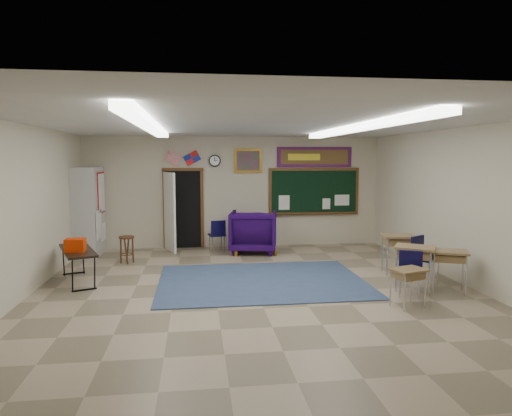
{
  "coord_description": "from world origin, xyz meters",
  "views": [
    {
      "loc": [
        -1.05,
        -7.86,
        2.39
      ],
      "look_at": [
        0.18,
        1.5,
        1.38
      ],
      "focal_mm": 32.0,
      "sensor_mm": 36.0,
      "label": 1
    }
  ],
  "objects": [
    {
      "name": "floor",
      "position": [
        0.0,
        0.0,
        0.0
      ],
      "size": [
        9.0,
        9.0,
        0.0
      ],
      "primitive_type": "plane",
      "color": "gray",
      "rests_on": "ground"
    },
    {
      "name": "back_wall",
      "position": [
        0.0,
        4.5,
        1.5
      ],
      "size": [
        8.0,
        0.04,
        3.0
      ],
      "primitive_type": "cube",
      "color": "#BDB69A",
      "rests_on": "floor"
    },
    {
      "name": "front_wall",
      "position": [
        0.0,
        -4.5,
        1.5
      ],
      "size": [
        8.0,
        0.04,
        3.0
      ],
      "primitive_type": "cube",
      "color": "#BDB69A",
      "rests_on": "floor"
    },
    {
      "name": "left_wall",
      "position": [
        -4.0,
        0.0,
        1.5
      ],
      "size": [
        0.04,
        9.0,
        3.0
      ],
      "primitive_type": "cube",
      "color": "#BDB69A",
      "rests_on": "floor"
    },
    {
      "name": "right_wall",
      "position": [
        4.0,
        0.0,
        1.5
      ],
      "size": [
        0.04,
        9.0,
        3.0
      ],
      "primitive_type": "cube",
      "color": "#BDB69A",
      "rests_on": "floor"
    },
    {
      "name": "ceiling",
      "position": [
        0.0,
        0.0,
        3.0
      ],
      "size": [
        8.0,
        9.0,
        0.04
      ],
      "primitive_type": "cube",
      "color": "silver",
      "rests_on": "back_wall"
    },
    {
      "name": "area_rug",
      "position": [
        0.2,
        0.8,
        0.01
      ],
      "size": [
        4.0,
        3.0,
        0.02
      ],
      "primitive_type": "cube",
      "color": "#334462",
      "rests_on": "floor"
    },
    {
      "name": "fluorescent_strips",
      "position": [
        0.0,
        0.0,
        2.94
      ],
      "size": [
        3.86,
        6.0,
        0.1
      ],
      "primitive_type": null,
      "color": "white",
      "rests_on": "ceiling"
    },
    {
      "name": "doorway",
      "position": [
        -1.5,
        4.35,
        1.06
      ],
      "size": [
        1.1,
        0.89,
        2.16
      ],
      "color": "black",
      "rests_on": "back_wall"
    },
    {
      "name": "chalkboard",
      "position": [
        2.2,
        4.46,
        1.46
      ],
      "size": [
        2.55,
        0.14,
        1.3
      ],
      "color": "#593619",
      "rests_on": "back_wall"
    },
    {
      "name": "bulletin_board",
      "position": [
        2.2,
        4.47,
        2.45
      ],
      "size": [
        2.1,
        0.05,
        0.55
      ],
      "color": "#9F120D",
      "rests_on": "back_wall"
    },
    {
      "name": "framed_art_print",
      "position": [
        0.35,
        4.47,
        2.35
      ],
      "size": [
        0.75,
        0.05,
        0.65
      ],
      "color": "olive",
      "rests_on": "back_wall"
    },
    {
      "name": "wall_clock",
      "position": [
        -0.55,
        4.47,
        2.35
      ],
      "size": [
        0.32,
        0.05,
        0.32
      ],
      "color": "black",
      "rests_on": "back_wall"
    },
    {
      "name": "wall_flags",
      "position": [
        -1.4,
        4.44,
        2.48
      ],
      "size": [
        1.16,
        0.06,
        0.7
      ],
      "primitive_type": null,
      "color": "red",
      "rests_on": "back_wall"
    },
    {
      "name": "storage_cabinet",
      "position": [
        -3.71,
        3.85,
        1.1
      ],
      "size": [
        0.59,
        1.25,
        2.2
      ],
      "color": "#A9A9A5",
      "rests_on": "floor"
    },
    {
      "name": "wingback_armchair",
      "position": [
        0.39,
        3.63,
        0.54
      ],
      "size": [
        1.36,
        1.39,
        1.08
      ],
      "primitive_type": "imported",
      "rotation": [
        0.0,
        0.0,
        2.95
      ],
      "color": "#1A0535",
      "rests_on": "floor"
    },
    {
      "name": "student_chair_reading",
      "position": [
        -0.54,
        3.85,
        0.42
      ],
      "size": [
        0.49,
        0.49,
        0.83
      ],
      "primitive_type": null,
      "rotation": [
        0.0,
        0.0,
        3.34
      ],
      "color": "black",
      "rests_on": "floor"
    },
    {
      "name": "student_chair_desk_a",
      "position": [
        2.63,
        -0.5,
        0.42
      ],
      "size": [
        0.57,
        0.57,
        0.85
      ],
      "primitive_type": null,
      "rotation": [
        0.0,
        0.0,
        2.69
      ],
      "color": "black",
      "rests_on": "floor"
    },
    {
      "name": "student_chair_desk_b",
      "position": [
        3.34,
        0.29,
        0.45
      ],
      "size": [
        0.62,
        0.62,
        0.9
      ],
      "primitive_type": null,
      "rotation": [
        0.0,
        0.0,
        0.56
      ],
      "color": "black",
      "rests_on": "floor"
    },
    {
      "name": "student_desk_front_left",
      "position": [
        2.86,
        -0.19,
        0.46
      ],
      "size": [
        0.85,
        0.8,
        0.82
      ],
      "rotation": [
        0.0,
        0.0,
        -0.57
      ],
      "color": "olive",
      "rests_on": "floor"
    },
    {
      "name": "student_desk_front_right",
      "position": [
        3.13,
        1.05,
        0.46
      ],
      "size": [
        0.75,
        0.6,
        0.81
      ],
      "rotation": [
        0.0,
        0.0,
        -0.15
      ],
      "color": "olive",
      "rests_on": "floor"
    },
    {
      "name": "student_desk_back_left",
      "position": [
        2.33,
        -1.06,
        0.36
      ],
      "size": [
        0.62,
        0.54,
        0.64
      ],
      "rotation": [
        0.0,
        0.0,
        0.31
      ],
      "color": "olive",
      "rests_on": "floor"
    },
    {
      "name": "student_desk_back_right",
      "position": [
        3.42,
        -0.36,
        0.43
      ],
      "size": [
        0.78,
        0.7,
        0.77
      ],
      "rotation": [
        0.0,
        0.0,
        -0.42
      ],
      "color": "olive",
      "rests_on": "floor"
    },
    {
      "name": "folding_table",
      "position": [
        -3.36,
        1.23,
        0.35
      ],
      "size": [
        1.06,
        1.65,
        0.89
      ],
      "rotation": [
        0.0,
        0.0,
        0.37
      ],
      "color": "black",
      "rests_on": "floor"
    },
    {
      "name": "wooden_stool",
      "position": [
        -2.66,
        2.79,
        0.32
      ],
      "size": [
        0.35,
        0.35,
        0.62
      ],
      "color": "#452514",
      "rests_on": "floor"
    }
  ]
}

